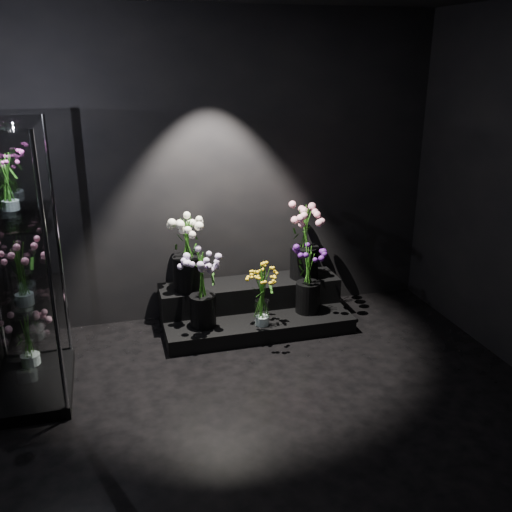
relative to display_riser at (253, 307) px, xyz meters
name	(u,v)px	position (x,y,z in m)	size (l,w,h in m)	color
floor	(291,431)	(-0.17, -1.66, -0.16)	(4.00, 4.00, 0.00)	black
wall_back	(225,170)	(-0.17, 0.34, 1.24)	(4.00, 4.00, 0.00)	black
display_riser	(253,307)	(0.00, 0.00, 0.00)	(1.70, 0.75, 0.38)	black
display_case	(17,267)	(-1.88, -0.68, 0.84)	(0.54, 0.91, 1.99)	black
bouquet_orange_bells	(262,295)	(-0.01, -0.35, 0.28)	(0.31, 0.31, 0.56)	white
bouquet_lilac	(202,285)	(-0.51, -0.22, 0.37)	(0.45, 0.45, 0.68)	black
bouquet_purple	(308,275)	(0.48, -0.18, 0.34)	(0.37, 0.37, 0.65)	black
bouquet_cream_roses	(187,250)	(-0.58, 0.07, 0.60)	(0.44, 0.44, 0.68)	black
bouquet_pink_roses	(305,238)	(0.53, 0.08, 0.62)	(0.46, 0.46, 0.70)	black
bouquet_case_pink	(21,272)	(-1.84, -0.84, 0.86)	(0.29, 0.29, 0.45)	white
bouquet_case_magenta	(7,181)	(-1.89, -0.51, 1.42)	(0.29, 0.29, 0.40)	white
bouquet_case_base_pink	(27,337)	(-1.93, -0.43, 0.18)	(0.38, 0.38, 0.47)	white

